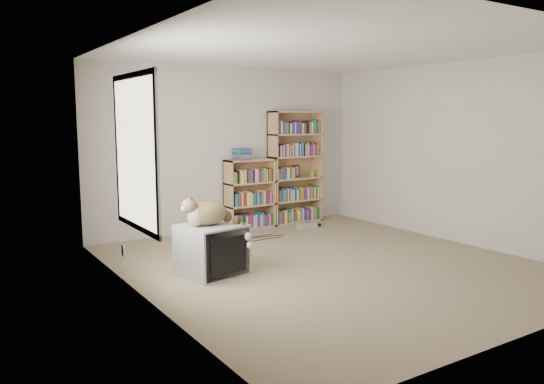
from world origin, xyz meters
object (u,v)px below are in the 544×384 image
cat (213,217)px  bookcase_tall (295,170)px  crt_tv (211,250)px  bookcase_short (249,197)px  dvd_player (305,224)px

cat → bookcase_tall: bearing=34.9°
crt_tv → cat: bearing=-77.3°
cat → crt_tv: bearing=109.7°
crt_tv → cat: (0.01, -0.03, 0.38)m
cat → bookcase_short: bearing=47.1°
bookcase_tall → bookcase_short: bookcase_tall is taller
cat → dvd_player: (2.42, 1.59, -0.62)m
dvd_player → bookcase_tall: bearing=101.0°
bookcase_short → crt_tv: bearing=-129.7°
bookcase_tall → dvd_player: bearing=-101.1°
crt_tv → bookcase_short: size_ratio=0.69×
cat → bookcase_short: size_ratio=0.65×
cat → dvd_player: cat is taller
cat → bookcase_short: bookcase_short is taller
crt_tv → bookcase_short: (1.64, 1.98, 0.22)m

